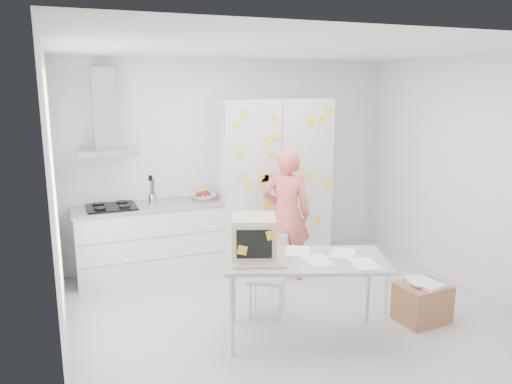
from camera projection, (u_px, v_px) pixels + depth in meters
name	position (u px, v px, depth m)	size (l,w,h in m)	color
floor	(295.00, 315.00, 5.27)	(4.50, 4.00, 0.02)	silver
walls	(269.00, 177.00, 5.63)	(4.52, 4.01, 2.70)	white
ceiling	(300.00, 50.00, 4.69)	(4.50, 4.00, 0.02)	white
counter_run	(151.00, 239.00, 6.28)	(1.84, 0.63, 1.28)	white
range_hood	(105.00, 121.00, 5.92)	(0.70, 0.48, 1.01)	silver
tall_cabinet	(272.00, 181.00, 6.72)	(1.50, 0.68, 2.20)	silver
person	(286.00, 214.00, 6.09)	(0.60, 0.39, 1.64)	#F1645D
desk	(273.00, 247.00, 4.63)	(1.65, 1.21, 1.18)	#A8AFB3
chair	(268.00, 270.00, 5.24)	(0.52, 0.52, 0.84)	beige
cardboard_box	(422.00, 302.00, 5.09)	(0.51, 0.42, 0.43)	#A87049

